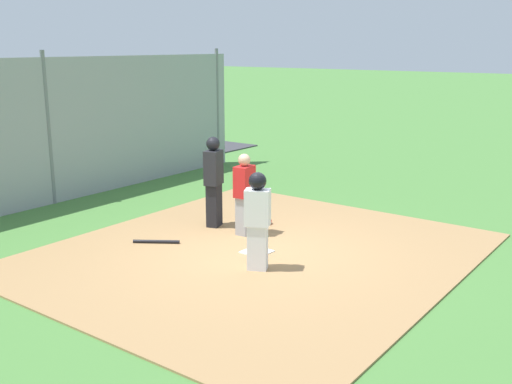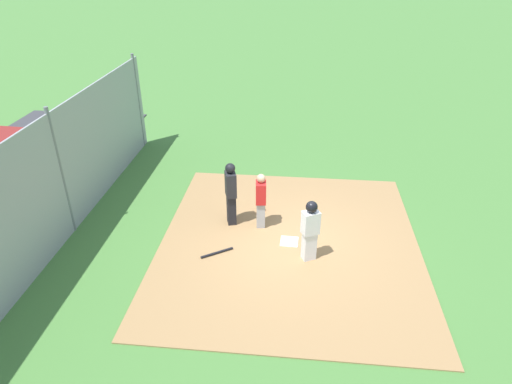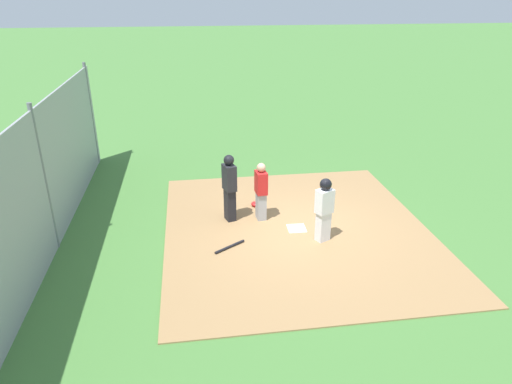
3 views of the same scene
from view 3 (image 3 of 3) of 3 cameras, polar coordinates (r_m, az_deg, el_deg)
ground_plane at (r=11.46m, az=5.04°, el=-4.68°), size 140.00×140.00×0.00m
dirt_infield at (r=11.45m, az=5.04°, el=-4.62°), size 7.20×6.40×0.03m
home_plate at (r=11.44m, az=5.04°, el=-4.51°), size 0.46×0.46×0.02m
catcher at (r=11.57m, az=0.63°, el=0.15°), size 0.40×0.30×1.51m
umpire at (r=11.48m, az=-3.29°, el=0.69°), size 0.44×0.36×1.74m
runner at (r=10.63m, az=8.44°, el=-1.77°), size 0.40×0.46×1.55m
baseball_bat at (r=10.60m, az=-3.27°, el=-6.77°), size 0.51×0.72×0.06m
catcher_mask at (r=12.54m, az=-0.14°, el=-1.49°), size 0.24×0.20×0.12m
backstop_fence at (r=10.98m, az=-24.65°, el=1.05°), size 12.00×0.10×3.35m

